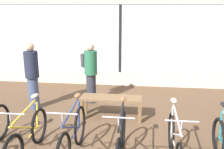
{
  "coord_description": "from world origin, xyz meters",
  "views": [
    {
      "loc": [
        0.68,
        -4.05,
        2.52
      ],
      "look_at": [
        0.0,
        1.69,
        0.95
      ],
      "focal_mm": 40.0,
      "sensor_mm": 36.0,
      "label": 1
    }
  ],
  "objects_px": {
    "display_bench": "(111,101)",
    "customer_near_rack": "(32,75)",
    "bicycle_left": "(27,137)",
    "customer_by_window": "(90,71)",
    "bicycle_center_right": "(121,141)",
    "bicycle_right": "(175,144)",
    "bicycle_center_left": "(73,137)"
  },
  "relations": [
    {
      "from": "display_bench",
      "to": "customer_near_rack",
      "type": "height_order",
      "value": "customer_near_rack"
    },
    {
      "from": "bicycle_left",
      "to": "display_bench",
      "type": "bearing_deg",
      "value": 54.31
    },
    {
      "from": "display_bench",
      "to": "customer_by_window",
      "type": "bearing_deg",
      "value": 124.93
    },
    {
      "from": "bicycle_left",
      "to": "customer_near_rack",
      "type": "relative_size",
      "value": 1.0
    },
    {
      "from": "customer_by_window",
      "to": "display_bench",
      "type": "bearing_deg",
      "value": -55.07
    },
    {
      "from": "bicycle_center_right",
      "to": "bicycle_right",
      "type": "height_order",
      "value": "bicycle_center_right"
    },
    {
      "from": "bicycle_center_right",
      "to": "customer_near_rack",
      "type": "xyz_separation_m",
      "value": [
        -2.4,
        2.04,
        0.5
      ]
    },
    {
      "from": "bicycle_right",
      "to": "customer_by_window",
      "type": "height_order",
      "value": "customer_by_window"
    },
    {
      "from": "bicycle_right",
      "to": "display_bench",
      "type": "height_order",
      "value": "bicycle_right"
    },
    {
      "from": "bicycle_left",
      "to": "bicycle_center_left",
      "type": "relative_size",
      "value": 0.96
    },
    {
      "from": "bicycle_center_right",
      "to": "bicycle_center_left",
      "type": "bearing_deg",
      "value": 179.4
    },
    {
      "from": "bicycle_left",
      "to": "display_bench",
      "type": "xyz_separation_m",
      "value": [
        1.23,
        1.72,
        0.05
      ]
    },
    {
      "from": "bicycle_center_left",
      "to": "bicycle_right",
      "type": "height_order",
      "value": "bicycle_center_left"
    },
    {
      "from": "bicycle_center_right",
      "to": "customer_near_rack",
      "type": "distance_m",
      "value": 3.19
    },
    {
      "from": "display_bench",
      "to": "bicycle_center_left",
      "type": "bearing_deg",
      "value": -105.11
    },
    {
      "from": "bicycle_right",
      "to": "customer_near_rack",
      "type": "relative_size",
      "value": 1.01
    },
    {
      "from": "bicycle_center_left",
      "to": "bicycle_right",
      "type": "xyz_separation_m",
      "value": [
        1.69,
        0.02,
        -0.02
      ]
    },
    {
      "from": "bicycle_center_left",
      "to": "customer_by_window",
      "type": "distance_m",
      "value": 2.7
    },
    {
      "from": "bicycle_center_left",
      "to": "bicycle_right",
      "type": "bearing_deg",
      "value": 0.61
    },
    {
      "from": "bicycle_center_right",
      "to": "customer_near_rack",
      "type": "relative_size",
      "value": 1.01
    },
    {
      "from": "bicycle_center_left",
      "to": "customer_near_rack",
      "type": "relative_size",
      "value": 1.05
    },
    {
      "from": "bicycle_center_left",
      "to": "display_bench",
      "type": "xyz_separation_m",
      "value": [
        0.45,
        1.68,
        0.02
      ]
    },
    {
      "from": "bicycle_right",
      "to": "customer_near_rack",
      "type": "distance_m",
      "value": 3.87
    },
    {
      "from": "bicycle_left",
      "to": "bicycle_right",
      "type": "distance_m",
      "value": 2.47
    },
    {
      "from": "bicycle_center_left",
      "to": "customer_near_rack",
      "type": "bearing_deg",
      "value": 127.79
    },
    {
      "from": "bicycle_center_left",
      "to": "customer_near_rack",
      "type": "distance_m",
      "value": 2.62
    },
    {
      "from": "bicycle_center_right",
      "to": "customer_by_window",
      "type": "height_order",
      "value": "customer_by_window"
    },
    {
      "from": "bicycle_center_left",
      "to": "customer_near_rack",
      "type": "height_order",
      "value": "customer_near_rack"
    },
    {
      "from": "bicycle_center_left",
      "to": "customer_by_window",
      "type": "bearing_deg",
      "value": 94.88
    },
    {
      "from": "bicycle_left",
      "to": "bicycle_center_right",
      "type": "bearing_deg",
      "value": 1.2
    },
    {
      "from": "bicycle_left",
      "to": "customer_by_window",
      "type": "distance_m",
      "value": 2.79
    },
    {
      "from": "bicycle_left",
      "to": "customer_near_rack",
      "type": "bearing_deg",
      "value": 110.98
    }
  ]
}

